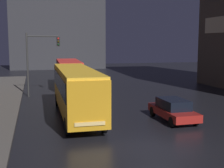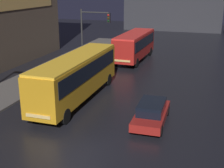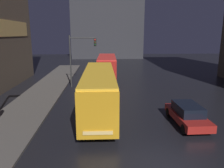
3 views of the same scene
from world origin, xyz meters
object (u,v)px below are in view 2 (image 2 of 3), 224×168
object	(u,v)px
car_taxi	(151,112)
traffic_light_main	(92,29)
bus_near	(77,73)
bus_far	(135,44)

from	to	relation	value
car_taxi	traffic_light_main	world-z (taller)	traffic_light_main
bus_near	bus_far	xyz separation A→B (m)	(0.99, 13.94, -0.15)
bus_near	traffic_light_main	size ratio (longest dim) A/B	1.86
bus_near	bus_far	size ratio (longest dim) A/B	1.22
bus_near	traffic_light_main	world-z (taller)	traffic_light_main
bus_far	traffic_light_main	world-z (taller)	traffic_light_main
traffic_light_main	bus_far	bearing A→B (deg)	56.32
bus_near	traffic_light_main	distance (m)	9.51
bus_far	bus_near	bearing A→B (deg)	88.00
bus_near	traffic_light_main	bearing A→B (deg)	-75.30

